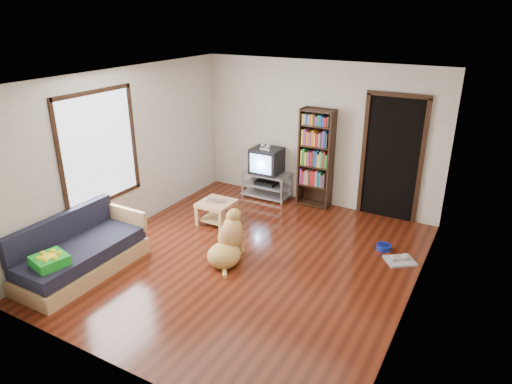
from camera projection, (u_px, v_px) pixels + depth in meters
The scene contains 18 objects.
ground at pixel (249, 260), 6.65m from camera, with size 5.00×5.00×0.00m, color #571E0E.
ceiling at pixel (247, 78), 5.67m from camera, with size 5.00×5.00×0.00m, color white.
wall_back at pixel (318, 135), 8.19m from camera, with size 4.50×4.50×0.00m, color beige.
wall_front at pixel (110, 259), 4.14m from camera, with size 4.50×4.50×0.00m, color beige.
wall_left at pixel (125, 152), 7.18m from camera, with size 5.00×5.00×0.00m, color beige.
wall_right at pixel (420, 210), 5.15m from camera, with size 5.00×5.00×0.00m, color beige.
green_cushion at pixel (50, 261), 5.69m from camera, with size 0.38×0.38×0.13m, color #1C9824.
laptop at pixel (215, 202), 7.60m from camera, with size 0.30×0.20×0.02m, color silver.
dog_bowl at pixel (384, 247), 6.93m from camera, with size 0.22×0.22×0.08m, color navy.
grey_rag at pixel (400, 261), 6.60m from camera, with size 0.40×0.32×0.03m, color #9E9E9E.
window at pixel (99, 148), 6.69m from camera, with size 0.03×1.46×1.70m.
doorway at pixel (392, 156), 7.63m from camera, with size 1.03×0.05×2.19m.
tv_stand at pixel (267, 184), 8.78m from camera, with size 0.90×0.45×0.50m.
crt_tv at pixel (267, 160), 8.62m from camera, with size 0.55×0.52×0.58m.
bookshelf at pixel (316, 153), 8.15m from camera, with size 0.60×0.30×1.80m.
sofa at pixel (81, 254), 6.28m from camera, with size 0.80×1.80×0.80m.
coffee_table at pixel (217, 208), 7.68m from camera, with size 0.55×0.55×0.40m.
dog at pixel (228, 243), 6.55m from camera, with size 0.52×0.90×0.76m.
Camera 1 is at (2.92, -5.01, 3.41)m, focal length 32.00 mm.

